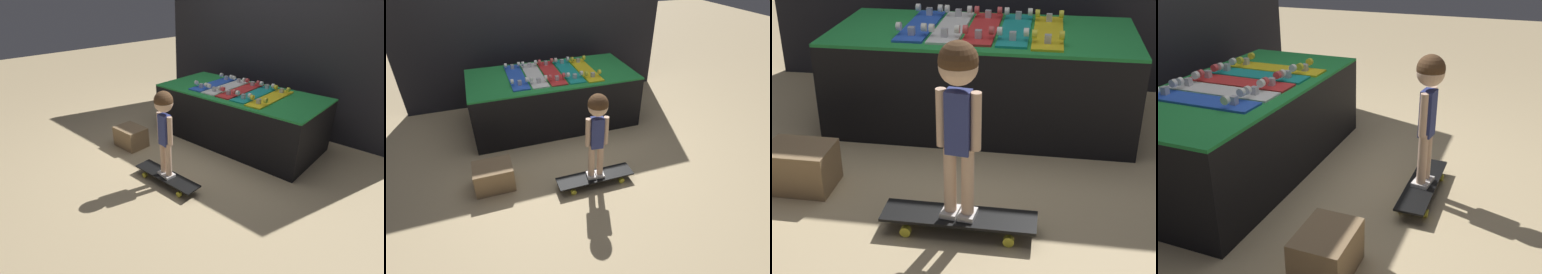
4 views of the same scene
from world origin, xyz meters
TOP-DOWN VIEW (x-y plane):
  - ground_plane at (0.00, 0.00)m, footprint 16.00×16.00m
  - back_wall at (0.00, 1.33)m, footprint 3.64×0.10m
  - display_rack at (0.00, 0.54)m, footprint 1.98×0.96m
  - skateboard_blue_on_rack at (-0.42, 0.57)m, footprint 0.19×0.79m
  - skateboard_white_on_rack at (-0.21, 0.56)m, footprint 0.19×0.79m
  - skateboard_red_on_rack at (0.00, 0.56)m, footprint 0.19×0.79m
  - skateboard_teal_on_rack at (0.21, 0.55)m, footprint 0.19×0.79m
  - skateboard_yellow_on_rack at (0.42, 0.52)m, footprint 0.19×0.79m
  - skateboard_on_floor at (0.06, -0.77)m, footprint 0.74×0.19m
  - child at (0.06, -0.77)m, footprint 0.20×0.17m
  - storage_box at (-0.86, -0.49)m, footprint 0.36×0.27m

SIDE VIEW (x-z plane):
  - ground_plane at x=0.00m, z-range 0.00..0.00m
  - skateboard_on_floor at x=0.06m, z-range 0.03..0.12m
  - storage_box at x=-0.86m, z-range 0.00..0.24m
  - display_rack at x=0.00m, z-range 0.00..0.64m
  - skateboard_blue_on_rack at x=-0.42m, z-range 0.61..0.70m
  - skateboard_white_on_rack at x=-0.21m, z-range 0.61..0.70m
  - skateboard_red_on_rack at x=0.00m, z-range 0.61..0.70m
  - skateboard_teal_on_rack at x=0.21m, z-range 0.61..0.70m
  - skateboard_yellow_on_rack at x=0.42m, z-range 0.61..0.70m
  - child at x=0.06m, z-range 0.26..1.12m
  - back_wall at x=0.00m, z-range 0.00..2.54m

